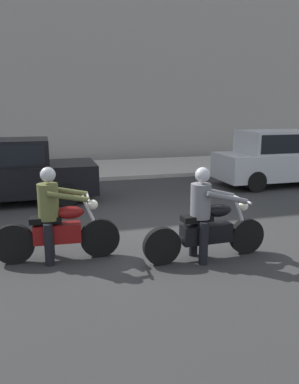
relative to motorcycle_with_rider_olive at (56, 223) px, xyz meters
name	(u,v)px	position (x,y,z in m)	size (l,w,h in m)	color
ground_plane	(162,231)	(2.18, 0.94, -0.66)	(80.00, 80.00, 0.00)	#2C2C2C
sidewalk_slab	(103,169)	(2.18, 8.94, -0.59)	(40.00, 4.40, 0.14)	#A8A399
building_facade	(87,8)	(2.18, 12.34, 6.27)	(40.00, 1.40, 13.86)	gray
motorcycle_with_rider_olive	(56,223)	(0.00, 0.00, 0.00)	(2.11, 0.70, 1.61)	black
motorcycle_with_rider_gray	(206,222)	(2.44, -0.64, 0.00)	(2.24, 0.70, 1.60)	black
parked_sedan_black	(7,171)	(-1.09, 4.39, 0.23)	(4.51, 1.82, 1.72)	black
parked_hatchback_silver	(278,157)	(7.35, 4.54, 0.28)	(4.07, 1.76, 1.80)	#B2B5BA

